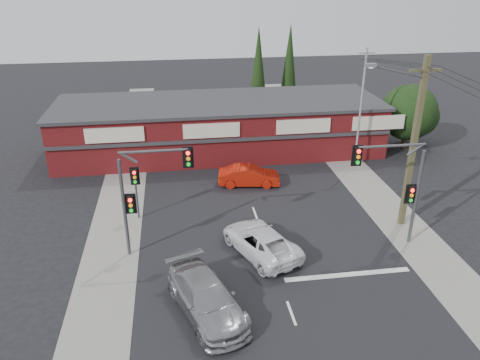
{
  "coord_description": "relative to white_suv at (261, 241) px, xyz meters",
  "views": [
    {
      "loc": [
        -4.67,
        -19.92,
        14.14
      ],
      "look_at": [
        -1.32,
        3.0,
        3.54
      ],
      "focal_mm": 35.0,
      "sensor_mm": 36.0,
      "label": 1
    }
  ],
  "objects": [
    {
      "name": "white_suv",
      "position": [
        0.0,
        0.0,
        0.0
      ],
      "size": [
        4.25,
        5.75,
        1.45
      ],
      "primitive_type": "imported",
      "rotation": [
        0.0,
        0.0,
        3.54
      ],
      "color": "white",
      "rests_on": "ground"
    },
    {
      "name": "traffic_mast_right",
      "position": [
        7.33,
        -0.12,
        3.22
      ],
      "size": [
        3.96,
        0.27,
        5.97
      ],
      "color": "#47494C",
      "rests_on": "ground"
    },
    {
      "name": "tree_cluster",
      "position": [
        15.16,
        14.32,
        2.17
      ],
      "size": [
        5.9,
        5.1,
        5.5
      ],
      "color": "#2D2116",
      "rests_on": "ground"
    },
    {
      "name": "verge_right",
      "position": [
        8.97,
        3.88,
        -0.72
      ],
      "size": [
        3.0,
        70.0,
        0.02
      ],
      "primitive_type": "cube",
      "color": "gray",
      "rests_on": "ground"
    },
    {
      "name": "ground",
      "position": [
        0.47,
        -1.12,
        -0.73
      ],
      "size": [
        120.0,
        120.0,
        0.0
      ],
      "primitive_type": "plane",
      "color": "black",
      "rests_on": "ground"
    },
    {
      "name": "verge_left",
      "position": [
        -8.03,
        3.88,
        -0.72
      ],
      "size": [
        3.0,
        70.0,
        0.02
      ],
      "primitive_type": "cube",
      "color": "gray",
      "rests_on": "ground"
    },
    {
      "name": "utility_pole",
      "position": [
        8.83,
        1.87,
        4.67
      ],
      "size": [
        4.38,
        0.59,
        10.0
      ],
      "color": "#4D492B",
      "rests_on": "ground"
    },
    {
      "name": "pedestal_signal",
      "position": [
        -6.73,
        4.89,
        1.68
      ],
      "size": [
        0.55,
        0.27,
        3.38
      ],
      "color": "#47494C",
      "rests_on": "ground"
    },
    {
      "name": "lane_dashes",
      "position": [
        0.47,
        2.04,
        -0.71
      ],
      "size": [
        0.12,
        43.93,
        0.01
      ],
      "color": "silver",
      "rests_on": "ground"
    },
    {
      "name": "stop_line",
      "position": [
        3.97,
        -2.62,
        -0.71
      ],
      "size": [
        6.5,
        0.35,
        0.01
      ],
      "primitive_type": "cube",
      "color": "silver",
      "rests_on": "ground"
    },
    {
      "name": "shop_building",
      "position": [
        -0.53,
        15.87,
        1.41
      ],
      "size": [
        27.3,
        8.4,
        4.22
      ],
      "color": "#490E11",
      "rests_on": "ground"
    },
    {
      "name": "conifer_far",
      "position": [
        7.47,
        24.88,
        4.75
      ],
      "size": [
        1.8,
        1.8,
        9.25
      ],
      "color": "#2D2116",
      "rests_on": "ground"
    },
    {
      "name": "steel_pole",
      "position": [
        9.47,
        10.88,
        3.98
      ],
      "size": [
        1.2,
        0.16,
        9.0
      ],
      "color": "gray",
      "rests_on": "ground"
    },
    {
      "name": "conifer_near",
      "position": [
        3.97,
        22.88,
        4.75
      ],
      "size": [
        1.8,
        1.8,
        9.25
      ],
      "color": "#2D2116",
      "rests_on": "ground"
    },
    {
      "name": "red_sedan",
      "position": [
        0.77,
        8.59,
        -0.02
      ],
      "size": [
        4.47,
        2.08,
        1.42
      ],
      "primitive_type": "imported",
      "rotation": [
        0.0,
        0.0,
        1.43
      ],
      "color": "#A91A0A",
      "rests_on": "ground"
    },
    {
      "name": "traffic_mast_left",
      "position": [
        -5.96,
        0.88,
        3.2
      ],
      "size": [
        3.77,
        0.27,
        5.97
      ],
      "color": "#47494C",
      "rests_on": "ground"
    },
    {
      "name": "silver_suv",
      "position": [
        -3.27,
        -4.41,
        0.08
      ],
      "size": [
        3.93,
        5.98,
        1.61
      ],
      "primitive_type": "imported",
      "rotation": [
        0.0,
        0.0,
        0.33
      ],
      "color": "gray",
      "rests_on": "ground"
    },
    {
      "name": "road_strip",
      "position": [
        0.47,
        3.88,
        -0.72
      ],
      "size": [
        14.0,
        70.0,
        0.01
      ],
      "primitive_type": "cube",
      "color": "black",
      "rests_on": "ground"
    }
  ]
}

